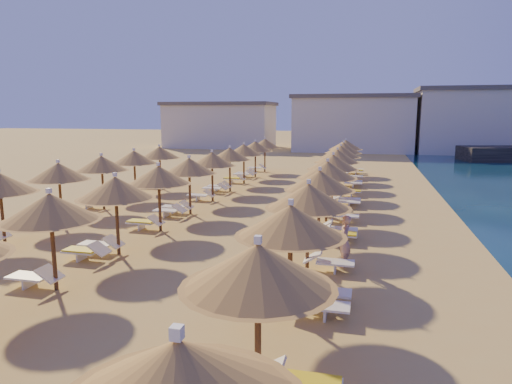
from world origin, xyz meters
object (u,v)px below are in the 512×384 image
(parasol_row_west, at_px, (189,167))
(beachgoer_c, at_px, (316,196))
(parasol_row_east, at_px, (327,171))
(beachgoer_a, at_px, (344,241))

(parasol_row_west, distance_m, beachgoer_c, 6.47)
(parasol_row_east, bearing_deg, parasol_row_west, 180.00)
(parasol_row_east, height_order, beachgoer_c, parasol_row_east)
(beachgoer_c, bearing_deg, parasol_row_west, -138.02)
(beachgoer_c, bearing_deg, beachgoer_a, -50.10)
(parasol_row_east, bearing_deg, beachgoer_a, -79.64)
(parasol_row_west, relative_size, beachgoer_c, 20.62)
(parasol_row_west, distance_m, beachgoer_a, 10.16)
(parasol_row_west, xyz_separation_m, beachgoer_c, (6.08, 1.65, -1.48))
(parasol_row_west, relative_size, beachgoer_a, 21.64)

